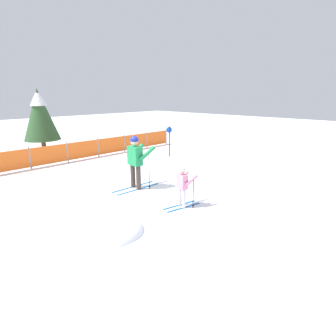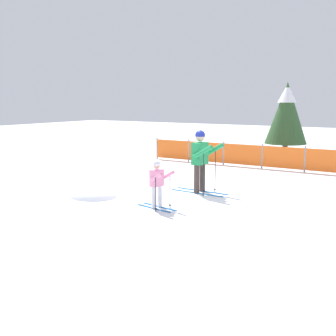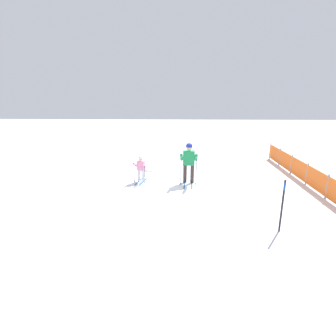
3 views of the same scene
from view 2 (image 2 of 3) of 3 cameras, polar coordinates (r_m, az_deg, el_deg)
The scene contains 6 objects.
ground_plane at distance 11.40m, azimuth 3.31°, elevation -3.46°, with size 60.00×60.00×0.00m, color white.
skier_adult at distance 11.35m, azimuth 4.47°, elevation 1.70°, with size 1.62×0.75×1.70m.
skier_child at distance 9.73m, azimuth -1.45°, elevation -1.68°, with size 1.09×0.54×1.13m.
safety_fence at distance 15.60m, azimuth 15.30°, elevation 1.38°, with size 10.93×0.25×0.92m.
conifer_far at distance 18.28m, azimuth 15.77°, elevation 7.30°, with size 1.74×1.74×3.23m.
snow_mound at distance 11.23m, azimuth -10.16°, elevation -3.79°, with size 1.36×1.15×0.54m, color white.
Camera 2 is at (5.25, -9.81, 2.51)m, focal length 45.00 mm.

